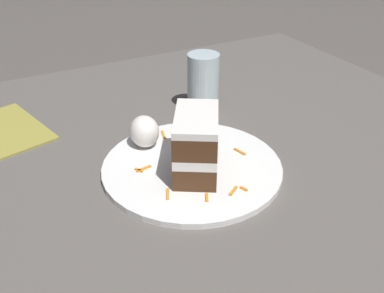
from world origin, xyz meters
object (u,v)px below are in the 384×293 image
at_px(cream_dollop, 144,131).
at_px(drinking_glass, 203,88).
at_px(orange_garnish, 193,136).
at_px(plate, 192,167).
at_px(cake_slice, 196,144).

relative_size(cream_dollop, drinking_glass, 0.46).
distance_m(orange_garnish, drinking_glass, 0.13).
height_order(orange_garnish, drinking_glass, drinking_glass).
xyz_separation_m(plate, drinking_glass, (-0.18, 0.12, 0.05)).
relative_size(cake_slice, drinking_glass, 1.10).
relative_size(cake_slice, orange_garnish, 2.53).
bearing_deg(cream_dollop, drinking_glass, 117.99).
xyz_separation_m(cream_dollop, orange_garnish, (0.01, 0.09, -0.02)).
height_order(cake_slice, drinking_glass, drinking_glass).
relative_size(cake_slice, cream_dollop, 2.38).
xyz_separation_m(cream_dollop, drinking_glass, (-0.09, 0.16, 0.01)).
bearing_deg(drinking_glass, plate, -33.91).
height_order(cake_slice, orange_garnish, cake_slice).
bearing_deg(cream_dollop, plate, 25.04).
height_order(plate, orange_garnish, orange_garnish).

